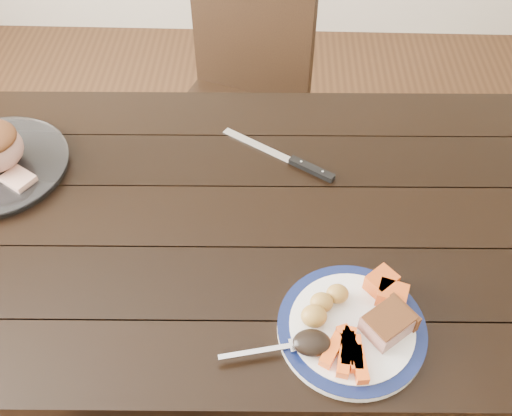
{
  "coord_description": "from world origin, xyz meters",
  "views": [
    {
      "loc": [
        0.11,
        -0.83,
        1.72
      ],
      "look_at": [
        0.08,
        -0.02,
        0.8
      ],
      "focal_mm": 40.0,
      "sensor_mm": 36.0,
      "label": 1
    }
  ],
  "objects_px": {
    "dinner_plate": "(351,329)",
    "pork_slice": "(388,324)",
    "fork": "(274,349)",
    "carving_knife": "(298,163)",
    "dining_table": "(223,240)",
    "chair_far": "(240,95)"
  },
  "relations": [
    {
      "from": "dining_table",
      "to": "pork_slice",
      "type": "distance_m",
      "value": 0.46
    },
    {
      "from": "fork",
      "to": "carving_knife",
      "type": "relative_size",
      "value": 0.63
    },
    {
      "from": "dining_table",
      "to": "dinner_plate",
      "type": "bearing_deg",
      "value": -46.24
    },
    {
      "from": "carving_knife",
      "to": "chair_far",
      "type": "bearing_deg",
      "value": 139.92
    },
    {
      "from": "chair_far",
      "to": "dinner_plate",
      "type": "relative_size",
      "value": 3.28
    },
    {
      "from": "fork",
      "to": "carving_knife",
      "type": "height_order",
      "value": "fork"
    },
    {
      "from": "dinner_plate",
      "to": "pork_slice",
      "type": "height_order",
      "value": "pork_slice"
    },
    {
      "from": "dining_table",
      "to": "carving_knife",
      "type": "xyz_separation_m",
      "value": [
        0.18,
        0.17,
        0.1
      ]
    },
    {
      "from": "carving_knife",
      "to": "dining_table",
      "type": "bearing_deg",
      "value": -103.36
    },
    {
      "from": "dinner_plate",
      "to": "chair_far",
      "type": "bearing_deg",
      "value": 104.93
    },
    {
      "from": "fork",
      "to": "carving_knife",
      "type": "distance_m",
      "value": 0.51
    },
    {
      "from": "fork",
      "to": "pork_slice",
      "type": "bearing_deg",
      "value": 0.77
    },
    {
      "from": "pork_slice",
      "to": "carving_knife",
      "type": "bearing_deg",
      "value": 109.16
    },
    {
      "from": "chair_far",
      "to": "carving_knife",
      "type": "height_order",
      "value": "chair_far"
    },
    {
      "from": "chair_far",
      "to": "dinner_plate",
      "type": "height_order",
      "value": "chair_far"
    },
    {
      "from": "chair_far",
      "to": "carving_knife",
      "type": "distance_m",
      "value": 0.63
    },
    {
      "from": "dining_table",
      "to": "fork",
      "type": "xyz_separation_m",
      "value": [
        0.12,
        -0.34,
        0.11
      ]
    },
    {
      "from": "dinner_plate",
      "to": "dining_table",
      "type": "bearing_deg",
      "value": 133.76
    },
    {
      "from": "dining_table",
      "to": "dinner_plate",
      "type": "relative_size",
      "value": 5.73
    },
    {
      "from": "pork_slice",
      "to": "carving_knife",
      "type": "relative_size",
      "value": 0.3
    },
    {
      "from": "chair_far",
      "to": "pork_slice",
      "type": "height_order",
      "value": "chair_far"
    },
    {
      "from": "dinner_plate",
      "to": "fork",
      "type": "xyz_separation_m",
      "value": [
        -0.15,
        -0.05,
        0.01
      ]
    }
  ]
}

